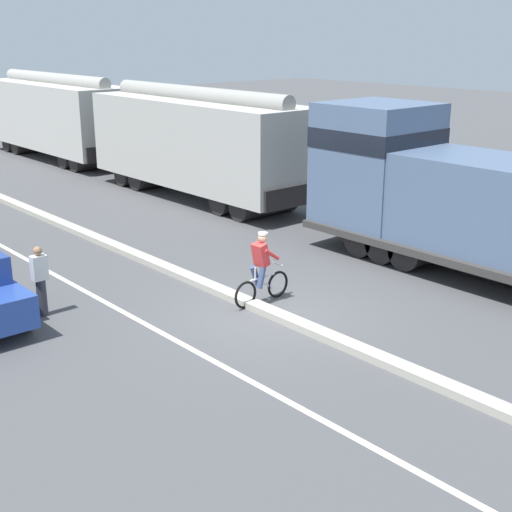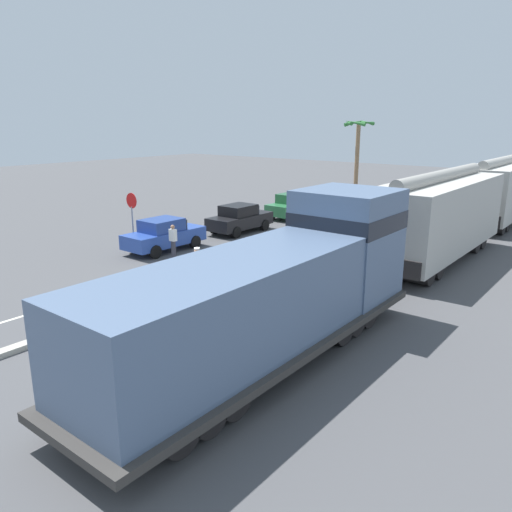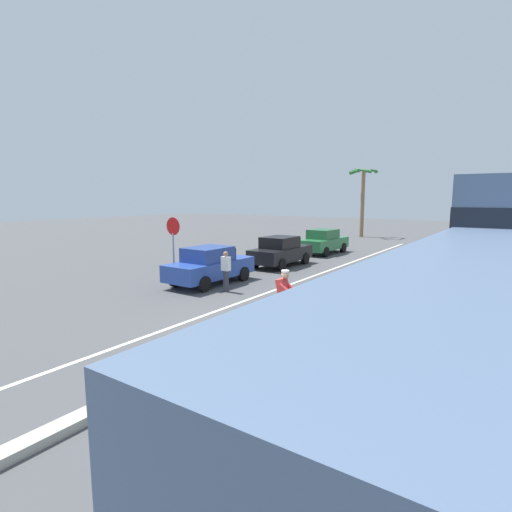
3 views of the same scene
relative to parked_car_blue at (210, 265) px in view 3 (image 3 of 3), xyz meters
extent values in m
plane|color=#4C4C4F|center=(5.33, -4.00, -0.82)|extent=(120.00, 120.00, 0.00)
cube|color=#B2AD9E|center=(5.33, 2.00, -0.74)|extent=(0.36, 36.00, 0.16)
cube|color=silver|center=(2.93, 2.00, -0.81)|extent=(0.14, 36.00, 0.01)
cube|color=#383533|center=(11.24, -6.52, -0.12)|extent=(3.10, 11.60, 0.20)
cylinder|color=#4C4947|center=(11.24, -6.52, -0.27)|extent=(1.10, 3.00, 1.10)
cube|color=#28479E|center=(0.00, 0.03, -0.15)|extent=(1.74, 4.22, 0.70)
cube|color=navy|center=(0.00, -0.12, 0.50)|extent=(1.52, 1.91, 0.60)
cube|color=#1E232D|center=(0.01, 0.88, 0.45)|extent=(1.43, 0.13, 0.51)
cylinder|color=black|center=(-0.79, 1.34, -0.50)|extent=(0.23, 0.64, 0.64)
cylinder|color=black|center=(0.82, 1.32, -0.50)|extent=(0.23, 0.64, 0.64)
cylinder|color=black|center=(-0.82, -1.27, -0.50)|extent=(0.23, 0.64, 0.64)
cylinder|color=black|center=(0.80, -1.28, -0.50)|extent=(0.23, 0.64, 0.64)
cube|color=black|center=(0.20, 5.64, -0.15)|extent=(1.71, 4.20, 0.70)
cube|color=black|center=(0.20, 5.49, 0.50)|extent=(1.51, 1.90, 0.60)
cube|color=#1E232D|center=(0.20, 6.49, 0.45)|extent=(1.43, 0.12, 0.51)
cylinder|color=black|center=(-0.61, 6.94, -0.50)|extent=(0.22, 0.64, 0.64)
cylinder|color=black|center=(1.01, 6.94, -0.50)|extent=(0.22, 0.64, 0.64)
cylinder|color=black|center=(-0.61, 4.34, -0.50)|extent=(0.22, 0.64, 0.64)
cylinder|color=black|center=(1.00, 4.33, -0.50)|extent=(0.22, 0.64, 0.64)
cube|color=#286B3D|center=(0.05, 11.40, -0.15)|extent=(1.86, 4.26, 0.70)
cube|color=#225B34|center=(0.05, 11.25, 0.50)|extent=(1.57, 1.95, 0.60)
cube|color=#1E232D|center=(0.08, 12.25, 0.45)|extent=(1.43, 0.17, 0.51)
cylinder|color=black|center=(-0.71, 12.73, -0.50)|extent=(0.24, 0.65, 0.64)
cylinder|color=black|center=(0.91, 12.67, -0.50)|extent=(0.24, 0.65, 0.64)
cylinder|color=black|center=(-0.80, 10.13, -0.50)|extent=(0.24, 0.65, 0.64)
cylinder|color=black|center=(0.81, 10.07, -0.50)|extent=(0.24, 0.65, 0.64)
torus|color=black|center=(6.24, -3.38, -0.49)|extent=(0.66, 0.09, 0.66)
torus|color=black|center=(5.19, -3.42, -0.49)|extent=(0.66, 0.09, 0.66)
cylinder|color=silver|center=(5.71, -3.40, -0.19)|extent=(0.79, 0.08, 0.05)
cylinder|color=silver|center=(5.81, -3.39, -0.37)|extent=(0.48, 0.07, 0.36)
cylinder|color=silver|center=(5.49, -3.41, -0.04)|extent=(0.04, 0.04, 0.30)
cylinder|color=silver|center=(6.16, -3.38, 0.06)|extent=(0.05, 0.48, 0.04)
cylinder|color=#38476B|center=(5.59, -3.30, -0.14)|extent=(0.31, 0.15, 0.52)
cylinder|color=#38476B|center=(5.60, -3.50, -0.14)|extent=(0.27, 0.15, 0.52)
cube|color=red|center=(5.66, -3.40, 0.38)|extent=(0.34, 0.35, 0.57)
sphere|color=tan|center=(5.73, -3.40, 0.77)|extent=(0.22, 0.22, 0.22)
cylinder|color=white|center=(5.73, -3.40, 0.87)|extent=(0.22, 0.22, 0.05)
cylinder|color=red|center=(5.86, -3.23, 0.38)|extent=(0.46, 0.11, 0.36)
cylinder|color=red|center=(5.87, -3.55, 0.38)|extent=(0.46, 0.11, 0.36)
cylinder|color=gray|center=(-1.28, -0.88, 0.28)|extent=(0.07, 0.07, 2.20)
cylinder|color=red|center=(-1.28, -0.86, 1.68)|extent=(0.76, 0.03, 0.76)
cylinder|color=white|center=(-1.28, -0.84, 1.68)|extent=(0.48, 0.01, 0.48)
cylinder|color=#846647|center=(-1.85, 23.86, 2.23)|extent=(0.36, 0.36, 6.10)
cone|color=#2D7033|center=(-0.95, 23.88, 5.33)|extent=(0.36, 1.83, 0.46)
cone|color=#2D7033|center=(-1.44, 24.66, 5.33)|extent=(1.76, 1.09, 0.36)
cone|color=#2D7033|center=(-2.58, 24.39, 5.33)|extent=(1.33, 1.66, 0.69)
cone|color=#2D7033|center=(-2.50, 23.24, 5.33)|extent=(1.49, 1.54, 0.47)
cone|color=#2D7033|center=(-1.73, 22.97, 5.33)|extent=(1.85, 0.55, 0.62)
cylinder|color=#33333D|center=(1.48, -0.74, -0.39)|extent=(0.22, 0.22, 0.85)
cube|color=white|center=(1.48, -0.74, 0.31)|extent=(0.34, 0.22, 0.56)
sphere|color=#9E7051|center=(1.48, -0.74, 0.70)|extent=(0.20, 0.20, 0.20)
camera|label=1|loc=(-4.70, -15.13, 5.31)|focal=50.00mm
camera|label=2|loc=(18.63, -16.13, 5.45)|focal=35.00mm
camera|label=3|loc=(11.23, -12.85, 2.92)|focal=28.00mm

